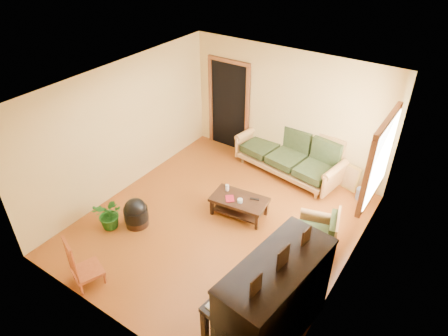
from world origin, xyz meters
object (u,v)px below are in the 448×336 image
Objects in this scene: red_chair at (85,260)px; ceramic_crock at (361,194)px; coffee_table at (239,206)px; armchair at (315,232)px; piano at (274,304)px; sofa at (288,153)px; potted_plant at (110,214)px; footstool at (136,215)px.

red_chair is 5.23m from ceramic_crock.
coffee_table is 1.54m from armchair.
piano reaches higher than ceramic_crock.
sofa is 4.07m from piano.
sofa is 10.10× the size of ceramic_crock.
red_chair is 1.50× the size of potted_plant.
ceramic_crock is at bearing 44.06° from footstool.
potted_plant reaches higher than footstool.
sofa is 1.68m from ceramic_crock.
potted_plant is (-3.44, 0.37, -0.42)m from piano.
potted_plant is at bearing -135.98° from ceramic_crock.
red_chair is (-2.80, -0.69, -0.27)m from piano.
coffee_table is 4.49× the size of ceramic_crock.
footstool is at bearing 174.83° from piano.
red_chair is 3.92× the size of ceramic_crock.
potted_plant is (-1.82, -3.36, -0.20)m from sofa.
potted_plant is (-3.24, -1.48, -0.10)m from armchair.
armchair is 3.15m from footstool.
armchair reaches higher than coffee_table.
ceramic_crock is at bearing 45.20° from coffee_table.
coffee_table is 0.63× the size of piano.
piano is 3.23m from footstool.
coffee_table is at bearing -84.26° from sofa.
red_chair is (-2.59, -2.54, 0.05)m from armchair.
piano is 1.81× the size of red_chair.
red_chair is at bearing -95.72° from sofa.
sofa is 2.25× the size of coffee_table.
footstool is 0.46m from potted_plant.
sofa is 5.32× the size of footstool.
piano is at bearing -90.14° from ceramic_crock.
armchair is at bearing 64.69° from red_chair.
armchair is (1.42, -1.88, -0.10)m from sofa.
footstool is at bearing -135.94° from ceramic_crock.
ceramic_crock is 4.81m from potted_plant.
coffee_table is 2.34m from potted_plant.
red_chair is at bearing -111.99° from coffee_table.
armchair reaches higher than ceramic_crock.
ceramic_crock is (3.13, 3.03, -0.09)m from footstool.
red_chair reaches higher than coffee_table.
piano reaches higher than red_chair.
potted_plant is at bearing -179.00° from piano.
footstool is 1.43m from red_chair.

